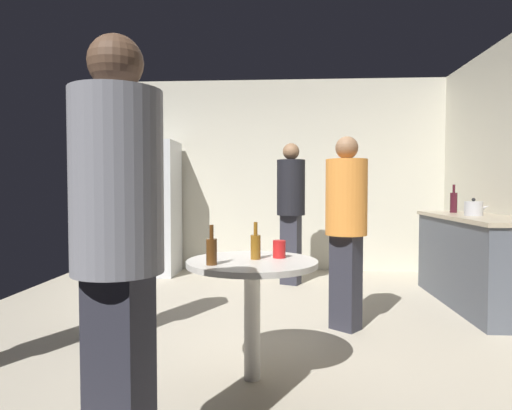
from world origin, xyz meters
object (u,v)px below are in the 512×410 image
Objects in this scene: kettle at (474,208)px; person_in_navy_shirt at (111,215)px; beer_bottle_amber at (256,246)px; foreground_table at (252,277)px; plastic_cup_red at (279,249)px; person_in_gray_shirt at (118,229)px; wine_bottle_on_counter at (454,202)px; person_in_black_shirt at (291,202)px; refrigerator at (151,208)px; beer_bottle_brown at (212,250)px; person_in_orange_shirt at (346,218)px.

person_in_navy_shirt is (-3.21, -1.13, -0.00)m from kettle.
beer_bottle_amber is at bearing -16.65° from person_in_navy_shirt.
foreground_table is 1.36m from person_in_navy_shirt.
plastic_cup_red is 0.06× the size of person_in_gray_shirt.
person_in_navy_shirt is (-1.16, 0.62, 0.15)m from beer_bottle_amber.
wine_bottle_on_counter reaches higher than plastic_cup_red.
person_in_navy_shirt reaches higher than wine_bottle_on_counter.
plastic_cup_red is 2.59m from person_in_black_shirt.
refrigerator reaches higher than plastic_cup_red.
refrigerator is at bearing 117.01° from beer_bottle_amber.
beer_bottle_amber is 0.13× the size of person_in_black_shirt.
refrigerator is 5.81× the size of wine_bottle_on_counter.
refrigerator is 3.58m from plastic_cup_red.
plastic_cup_red is at bearing -11.32° from person_in_gray_shirt.
foreground_table is 0.34m from beer_bottle_brown.
refrigerator is at bearing -82.72° from person_in_black_shirt.
refrigerator reaches higher than wine_bottle_on_counter.
person_in_navy_shirt is at bearing 151.71° from beer_bottle_amber.
refrigerator is at bearing 31.49° from person_in_gray_shirt.
foreground_table is at bearing -63.53° from refrigerator.
beer_bottle_brown is at bearing -139.26° from kettle.
wine_bottle_on_counter is 0.19× the size of person_in_orange_shirt.
refrigerator is 1.13× the size of person_in_orange_shirt.
beer_bottle_amber is 0.16m from plastic_cup_red.
person_in_gray_shirt is at bearing -112.52° from beer_bottle_amber.
foreground_table is 1.26m from person_in_orange_shirt.
person_in_gray_shirt is (-0.72, -3.72, 0.02)m from person_in_black_shirt.
foreground_table is (-2.07, -1.80, -0.34)m from kettle.
person_in_navy_shirt is 1.85m from person_in_gray_shirt.
beer_bottle_amber is (-2.05, -2.27, -0.20)m from wine_bottle_on_counter.
foreground_table is 3.48× the size of beer_bottle_amber.
wine_bottle_on_counter is 0.18× the size of person_in_black_shirt.
person_in_gray_shirt is at bearing -74.68° from refrigerator.
person_in_orange_shirt is at bearing 58.73° from plastic_cup_red.
person_in_navy_shirt is at bearing -160.55° from kettle.
person_in_navy_shirt reaches higher than person_in_orange_shirt.
kettle is 0.52m from wine_bottle_on_counter.
person_in_black_shirt is (1.88, -0.53, 0.10)m from refrigerator.
person_in_black_shirt is (0.29, 2.68, 0.37)m from foreground_table.
beer_bottle_amber is at bearing -62.99° from refrigerator.
person_in_orange_shirt reaches higher than kettle.
person_in_gray_shirt reaches higher than wine_bottle_on_counter.
beer_bottle_amber is 0.13× the size of person_in_gray_shirt.
foreground_table is at bearing -149.45° from plastic_cup_red.
beer_bottle_amber is 2.66m from person_in_black_shirt.
refrigerator reaches higher than beer_bottle_brown.
foreground_table is 1.20m from person_in_gray_shirt.
plastic_cup_red is (0.16, 0.10, 0.16)m from foreground_table.
beer_bottle_brown is 0.47m from plastic_cup_red.
person_in_black_shirt is 3.79m from person_in_gray_shirt.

